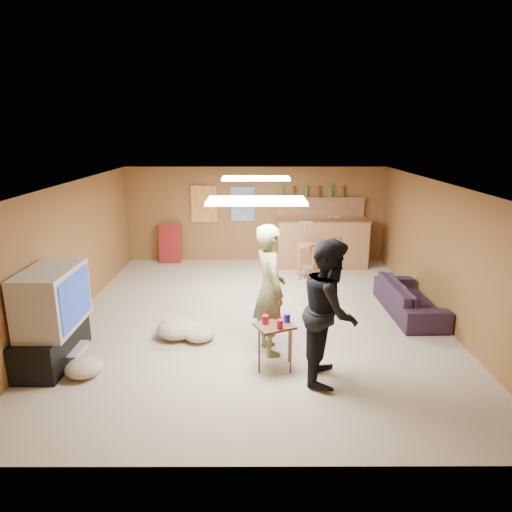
{
  "coord_description": "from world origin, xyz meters",
  "views": [
    {
      "loc": [
        -0.02,
        -7.04,
        3.0
      ],
      "look_at": [
        0.0,
        0.2,
        1.0
      ],
      "focal_mm": 32.0,
      "sensor_mm": 36.0,
      "label": 1
    }
  ],
  "objects_px": {
    "tv_body": "(52,299)",
    "tray_table": "(275,346)",
    "bar_counter": "(322,243)",
    "person_olive": "(270,290)",
    "person_black": "(330,311)",
    "sofa": "(410,298)"
  },
  "relations": [
    {
      "from": "tv_body",
      "to": "tray_table",
      "type": "height_order",
      "value": "tv_body"
    },
    {
      "from": "bar_counter",
      "to": "person_olive",
      "type": "xyz_separation_m",
      "value": [
        -1.32,
        -4.15,
        0.36
      ]
    },
    {
      "from": "person_black",
      "to": "tray_table",
      "type": "distance_m",
      "value": 0.91
    },
    {
      "from": "bar_counter",
      "to": "person_olive",
      "type": "relative_size",
      "value": 1.1
    },
    {
      "from": "person_black",
      "to": "sofa",
      "type": "xyz_separation_m",
      "value": [
        1.7,
        2.06,
        -0.63
      ]
    },
    {
      "from": "person_olive",
      "to": "person_black",
      "type": "bearing_deg",
      "value": -151.07
    },
    {
      "from": "bar_counter",
      "to": "sofa",
      "type": "height_order",
      "value": "bar_counter"
    },
    {
      "from": "person_black",
      "to": "tray_table",
      "type": "bearing_deg",
      "value": 82.43
    },
    {
      "from": "tray_table",
      "to": "person_olive",
      "type": "bearing_deg",
      "value": 96.22
    },
    {
      "from": "tv_body",
      "to": "bar_counter",
      "type": "distance_m",
      "value": 6.09
    },
    {
      "from": "tv_body",
      "to": "sofa",
      "type": "height_order",
      "value": "tv_body"
    },
    {
      "from": "person_black",
      "to": "sofa",
      "type": "distance_m",
      "value": 2.74
    },
    {
      "from": "person_black",
      "to": "tray_table",
      "type": "xyz_separation_m",
      "value": [
        -0.66,
        0.23,
        -0.59
      ]
    },
    {
      "from": "tv_body",
      "to": "person_olive",
      "type": "bearing_deg",
      "value": 6.05
    },
    {
      "from": "person_olive",
      "to": "sofa",
      "type": "height_order",
      "value": "person_olive"
    },
    {
      "from": "tv_body",
      "to": "person_olive",
      "type": "height_order",
      "value": "person_olive"
    },
    {
      "from": "person_olive",
      "to": "person_black",
      "type": "relative_size",
      "value": 1.02
    },
    {
      "from": "person_black",
      "to": "sofa",
      "type": "relative_size",
      "value": 0.98
    },
    {
      "from": "person_olive",
      "to": "sofa",
      "type": "bearing_deg",
      "value": -76.96
    },
    {
      "from": "sofa",
      "to": "tv_body",
      "type": "bearing_deg",
      "value": 106.45
    },
    {
      "from": "person_olive",
      "to": "tv_body",
      "type": "bearing_deg",
      "value": 79.57
    },
    {
      "from": "bar_counter",
      "to": "sofa",
      "type": "xyz_separation_m",
      "value": [
        1.09,
        -2.79,
        -0.28
      ]
    }
  ]
}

